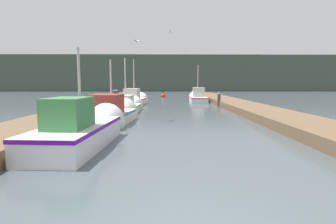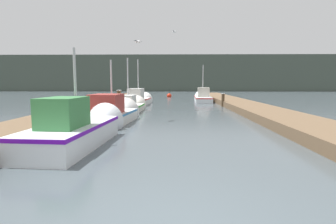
% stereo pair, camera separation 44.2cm
% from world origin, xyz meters
% --- Properties ---
extents(dock_left, '(2.58, 40.00, 0.43)m').
position_xyz_m(dock_left, '(-5.33, 16.00, 0.22)').
color(dock_left, brown).
rests_on(dock_left, ground_plane).
extents(dock_right, '(2.58, 40.00, 0.43)m').
position_xyz_m(dock_right, '(5.33, 16.00, 0.22)').
color(dock_right, brown).
rests_on(dock_right, ground_plane).
extents(distant_shore_ridge, '(120.00, 16.00, 7.79)m').
position_xyz_m(distant_shore_ridge, '(0.00, 61.06, 3.90)').
color(distant_shore_ridge, '#424C42').
rests_on(distant_shore_ridge, ground_plane).
extents(fishing_boat_0, '(1.93, 5.27, 3.42)m').
position_xyz_m(fishing_boat_0, '(-2.97, 5.31, 0.48)').
color(fishing_boat_0, silver).
rests_on(fishing_boat_0, ground_plane).
extents(fishing_boat_1, '(2.15, 4.52, 3.58)m').
position_xyz_m(fishing_boat_1, '(-2.93, 9.75, 0.44)').
color(fishing_boat_1, silver).
rests_on(fishing_boat_1, ground_plane).
extents(fishing_boat_2, '(1.79, 5.49, 4.03)m').
position_xyz_m(fishing_boat_2, '(-2.89, 14.46, 0.34)').
color(fishing_boat_2, silver).
rests_on(fishing_boat_2, ground_plane).
extents(fishing_boat_3, '(2.00, 5.78, 4.36)m').
position_xyz_m(fishing_boat_3, '(-2.97, 19.94, 0.43)').
color(fishing_boat_3, silver).
rests_on(fishing_boat_3, ground_plane).
extents(fishing_boat_4, '(1.84, 6.49, 4.18)m').
position_xyz_m(fishing_boat_4, '(3.08, 24.40, 0.39)').
color(fishing_boat_4, silver).
rests_on(fishing_boat_4, ground_plane).
extents(mooring_piling_0, '(0.36, 0.36, 1.39)m').
position_xyz_m(mooring_piling_0, '(-4.02, 16.42, 0.70)').
color(mooring_piling_0, '#473523').
rests_on(mooring_piling_0, ground_plane).
extents(mooring_piling_1, '(0.28, 0.28, 1.07)m').
position_xyz_m(mooring_piling_1, '(4.03, 18.02, 0.54)').
color(mooring_piling_1, '#473523').
rests_on(mooring_piling_1, ground_plane).
extents(mooring_piling_3, '(0.36, 0.36, 1.05)m').
position_xyz_m(mooring_piling_3, '(-3.90, 20.37, 0.53)').
color(mooring_piling_3, '#473523').
rests_on(mooring_piling_3, ground_plane).
extents(channel_buoy, '(0.63, 0.63, 1.13)m').
position_xyz_m(channel_buoy, '(-0.52, 31.57, 0.18)').
color(channel_buoy, red).
rests_on(channel_buoy, ground_plane).
extents(seagull_lead, '(0.37, 0.54, 0.12)m').
position_xyz_m(seagull_lead, '(-1.73, 10.27, 3.97)').
color(seagull_lead, white).
extents(seagull_1, '(0.31, 0.56, 0.12)m').
position_xyz_m(seagull_1, '(0.11, 18.27, 5.94)').
color(seagull_1, white).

